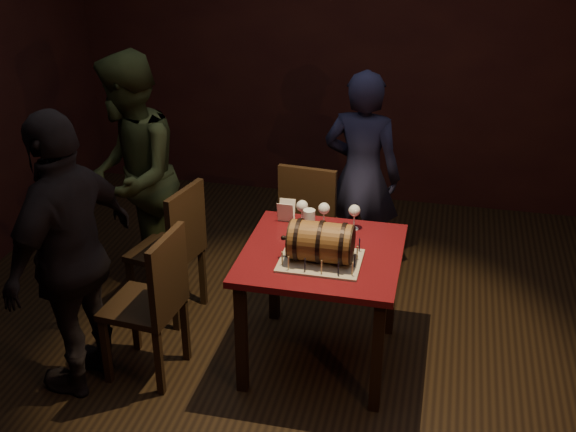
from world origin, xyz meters
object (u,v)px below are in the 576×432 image
at_px(chair_left_rear, 175,245).
at_px(person_back, 362,176).
at_px(pub_table, 322,268).
at_px(person_left_front, 71,255).
at_px(pint_of_ale, 309,222).
at_px(chair_back, 311,217).
at_px(wine_glass_right, 354,212).
at_px(chair_left_front, 155,298).
at_px(barrel_cake, 321,242).
at_px(wine_glass_left, 302,207).
at_px(person_left_rear, 131,177).
at_px(wine_glass_mid, 324,210).

bearing_deg(chair_left_rear, person_back, 37.79).
xyz_separation_m(pub_table, person_back, (0.07, 1.13, 0.12)).
distance_m(person_back, person_left_front, 2.12).
bearing_deg(pint_of_ale, chair_back, 100.15).
bearing_deg(person_left_front, chair_left_rear, 171.60).
relative_size(wine_glass_right, chair_left_front, 0.17).
bearing_deg(person_left_front, chair_back, 153.53).
distance_m(pint_of_ale, chair_left_rear, 0.95).
bearing_deg(person_left_front, wine_glass_right, 130.62).
height_order(chair_left_rear, person_left_front, person_left_front).
relative_size(barrel_cake, wine_glass_left, 2.50).
xyz_separation_m(chair_back, person_left_rear, (-1.17, -0.31, 0.32)).
relative_size(wine_glass_mid, person_back, 0.11).
distance_m(chair_left_rear, person_left_front, 0.88).
relative_size(wine_glass_mid, chair_back, 0.17).
distance_m(barrel_cake, person_left_rear, 1.58).
relative_size(wine_glass_right, person_left_front, 0.10).
distance_m(barrel_cake, chair_back, 1.09).
bearing_deg(pint_of_ale, chair_left_front, -144.48).
bearing_deg(wine_glass_right, chair_left_front, -147.33).
bearing_deg(chair_left_rear, pub_table, -15.60).
bearing_deg(person_back, person_left_rear, 28.18).
distance_m(chair_back, person_left_rear, 1.26).
xyz_separation_m(chair_left_front, person_left_front, (-0.39, -0.15, 0.31)).
bearing_deg(chair_left_rear, person_left_rear, 144.28).
relative_size(barrel_cake, person_left_rear, 0.24).
bearing_deg(wine_glass_right, chair_back, 123.67).
height_order(person_back, person_left_front, person_left_front).
bearing_deg(chair_left_rear, wine_glass_mid, 1.26).
bearing_deg(wine_glass_left, pub_table, -59.47).
distance_m(person_back, person_left_rear, 1.59).
xyz_separation_m(barrel_cake, pint_of_ale, (-0.13, 0.33, -0.05)).
bearing_deg(person_back, barrel_cake, 94.68).
bearing_deg(wine_glass_right, wine_glass_left, -178.82).
bearing_deg(chair_left_front, pub_table, 20.95).
distance_m(wine_glass_mid, person_left_front, 1.48).
bearing_deg(barrel_cake, wine_glass_mid, 98.07).
bearing_deg(chair_back, pub_table, -74.78).
height_order(barrel_cake, pint_of_ale, barrel_cake).
bearing_deg(wine_glass_left, person_left_front, -144.17).
relative_size(pub_table, pint_of_ale, 6.00).
bearing_deg(chair_left_rear, barrel_cake, -21.32).
relative_size(wine_glass_left, chair_left_front, 0.17).
distance_m(wine_glass_left, person_left_front, 1.37).
xyz_separation_m(pub_table, chair_left_rear, (-1.02, 0.28, -0.12)).
distance_m(pint_of_ale, person_left_front, 1.37).
distance_m(chair_left_rear, person_back, 1.40).
distance_m(wine_glass_left, wine_glass_mid, 0.14).
xyz_separation_m(wine_glass_right, chair_left_rear, (-1.15, -0.03, -0.35)).
height_order(chair_back, chair_left_rear, same).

